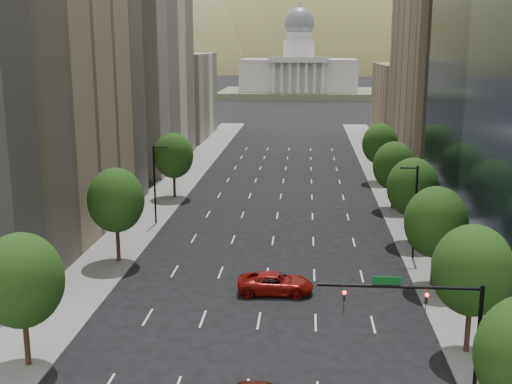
# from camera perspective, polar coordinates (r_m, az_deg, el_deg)

# --- Properties ---
(sidewalk_left) EXTENTS (6.00, 200.00, 0.15)m
(sidewalk_left) POSITION_cam_1_polar(r_m,az_deg,el_deg) (69.46, -11.39, -3.87)
(sidewalk_left) COLOR slate
(sidewalk_left) RESTS_ON ground
(sidewalk_right) EXTENTS (6.00, 200.00, 0.15)m
(sidewalk_right) POSITION_cam_1_polar(r_m,az_deg,el_deg) (68.01, 14.71, -4.41)
(sidewalk_right) COLOR slate
(sidewalk_right) RESTS_ON ground
(midrise_cream_left) EXTENTS (14.00, 30.00, 35.00)m
(midrise_cream_left) POSITION_cam_1_polar(r_m,az_deg,el_deg) (110.59, -10.53, 11.50)
(midrise_cream_left) COLOR beige
(midrise_cream_left) RESTS_ON ground
(filler_left) EXTENTS (14.00, 26.00, 18.00)m
(filler_left) POSITION_cam_1_polar(r_m,az_deg,el_deg) (143.13, -7.00, 8.48)
(filler_left) COLOR beige
(filler_left) RESTS_ON ground
(parking_tan_right) EXTENTS (14.00, 30.00, 30.00)m
(parking_tan_right) POSITION_cam_1_polar(r_m,az_deg,el_deg) (106.27, 16.53, 9.79)
(parking_tan_right) COLOR #8C7759
(parking_tan_right) RESTS_ON ground
(filler_right) EXTENTS (14.00, 26.00, 16.00)m
(filler_right) POSITION_cam_1_polar(r_m,az_deg,el_deg) (139.13, 13.58, 7.68)
(filler_right) COLOR #8C7759
(filler_right) RESTS_ON ground
(tree_right_1) EXTENTS (5.20, 5.20, 8.75)m
(tree_right_1) POSITION_cam_1_polar(r_m,az_deg,el_deg) (43.67, 18.63, -6.60)
(tree_right_1) COLOR #382316
(tree_right_1) RESTS_ON ground
(tree_right_2) EXTENTS (5.20, 5.20, 8.61)m
(tree_right_2) POSITION_cam_1_polar(r_m,az_deg,el_deg) (54.89, 15.65, -2.60)
(tree_right_2) COLOR #382316
(tree_right_2) RESTS_ON ground
(tree_right_3) EXTENTS (5.20, 5.20, 8.89)m
(tree_right_3) POSITION_cam_1_polar(r_m,az_deg,el_deg) (66.29, 13.72, 0.40)
(tree_right_3) COLOR #382316
(tree_right_3) RESTS_ON ground
(tree_right_4) EXTENTS (5.20, 5.20, 8.46)m
(tree_right_4) POSITION_cam_1_polar(r_m,az_deg,el_deg) (79.95, 12.15, 2.27)
(tree_right_4) COLOR #382316
(tree_right_4) RESTS_ON ground
(tree_right_5) EXTENTS (5.20, 5.20, 8.75)m
(tree_right_5) POSITION_cam_1_polar(r_m,az_deg,el_deg) (95.57, 10.92, 4.21)
(tree_right_5) COLOR #382316
(tree_right_5) RESTS_ON ground
(tree_left_0) EXTENTS (5.20, 5.20, 8.75)m
(tree_left_0) POSITION_cam_1_polar(r_m,az_deg,el_deg) (42.24, -20.06, -7.38)
(tree_left_0) COLOR #382316
(tree_left_0) RESTS_ON ground
(tree_left_1) EXTENTS (5.20, 5.20, 8.97)m
(tree_left_1) POSITION_cam_1_polar(r_m,az_deg,el_deg) (60.12, -12.31, -0.72)
(tree_left_1) COLOR #382316
(tree_left_1) RESTS_ON ground
(tree_left_2) EXTENTS (5.20, 5.20, 8.68)m
(tree_left_2) POSITION_cam_1_polar(r_m,az_deg,el_deg) (84.88, -7.31, 3.21)
(tree_left_2) COLOR #382316
(tree_left_2) RESTS_ON ground
(streetlight_rn) EXTENTS (1.70, 0.20, 9.00)m
(streetlight_rn) POSITION_cam_1_polar(r_m,az_deg,el_deg) (61.64, 13.87, -1.54)
(streetlight_rn) COLOR black
(streetlight_rn) RESTS_ON ground
(streetlight_ln) EXTENTS (1.70, 0.20, 9.00)m
(streetlight_ln) POSITION_cam_1_polar(r_m,az_deg,el_deg) (72.46, -8.92, 0.82)
(streetlight_ln) COLOR black
(streetlight_ln) RESTS_ON ground
(traffic_signal) EXTENTS (9.12, 0.40, 7.38)m
(traffic_signal) POSITION_cam_1_polar(r_m,az_deg,el_deg) (37.65, 15.55, -10.50)
(traffic_signal) COLOR black
(traffic_signal) RESTS_ON ground
(capitol) EXTENTS (60.00, 40.00, 35.20)m
(capitol) POSITION_cam_1_polar(r_m,az_deg,el_deg) (253.88, 3.80, 10.35)
(capitol) COLOR #596647
(capitol) RESTS_ON ground
(foothills) EXTENTS (720.00, 413.00, 263.00)m
(foothills) POSITION_cam_1_polar(r_m,az_deg,el_deg) (606.86, 7.48, 7.36)
(foothills) COLOR olive
(foothills) RESTS_ON ground
(car_red_far) EXTENTS (6.24, 3.04, 1.71)m
(car_red_far) POSITION_cam_1_polar(r_m,az_deg,el_deg) (53.01, 1.73, -8.07)
(car_red_far) COLOR maroon
(car_red_far) RESTS_ON ground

